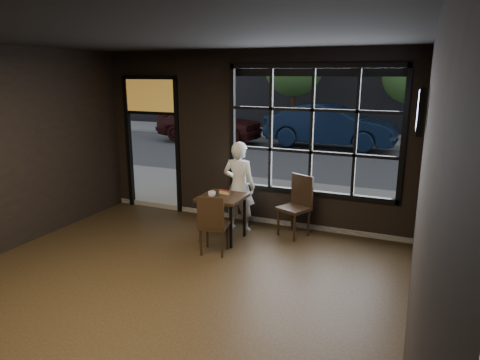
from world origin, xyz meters
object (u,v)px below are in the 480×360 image
at_px(cafe_table, 223,218).
at_px(chair_near, 214,223).
at_px(man, 239,187).
at_px(navy_car, 330,125).

bearing_deg(cafe_table, chair_near, -78.04).
bearing_deg(man, navy_car, -89.99).
xyz_separation_m(chair_near, navy_car, (-0.28, 10.28, 0.40)).
bearing_deg(chair_near, man, -98.03).
relative_size(cafe_table, chair_near, 0.81).
xyz_separation_m(cafe_table, navy_car, (-0.17, 9.73, 0.49)).
bearing_deg(cafe_table, navy_car, 91.45).
bearing_deg(man, chair_near, 90.65).
height_order(cafe_table, navy_car, navy_car).
height_order(cafe_table, chair_near, chair_near).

